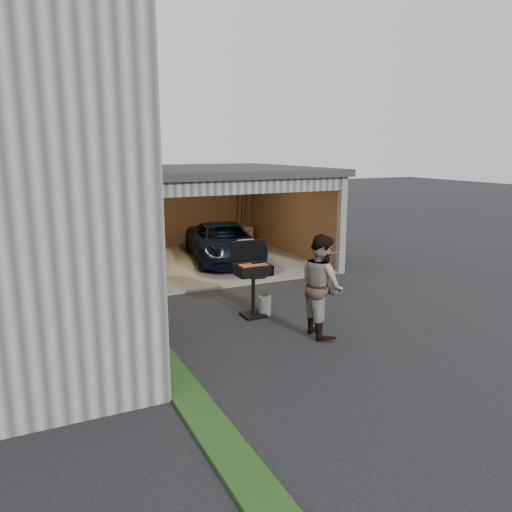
# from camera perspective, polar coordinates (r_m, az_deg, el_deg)

# --- Properties ---
(ground) EXTENTS (80.00, 80.00, 0.00)m
(ground) POSITION_cam_1_polar(r_m,az_deg,el_deg) (9.46, 2.56, -9.23)
(ground) COLOR black
(ground) RESTS_ON ground
(groundcover_strip) EXTENTS (0.50, 8.00, 0.06)m
(groundcover_strip) POSITION_cam_1_polar(r_m,az_deg,el_deg) (7.80, -8.91, -13.98)
(groundcover_strip) COLOR #193814
(groundcover_strip) RESTS_ON ground
(garage) EXTENTS (6.80, 6.30, 2.90)m
(garage) POSITION_cam_1_polar(r_m,az_deg,el_deg) (15.43, -6.97, 6.23)
(garage) COLOR #605E59
(garage) RESTS_ON ground
(minivan) EXTENTS (2.62, 4.41, 1.15)m
(minivan) POSITION_cam_1_polar(r_m,az_deg,el_deg) (15.31, -3.67, 1.35)
(minivan) COLOR black
(minivan) RESTS_ON ground
(woman) EXTENTS (0.54, 0.64, 1.49)m
(woman) POSITION_cam_1_polar(r_m,az_deg,el_deg) (9.30, -11.66, -5.00)
(woman) COLOR #9AADC2
(woman) RESTS_ON ground
(man) EXTENTS (0.84, 1.02, 1.92)m
(man) POSITION_cam_1_polar(r_m,az_deg,el_deg) (9.38, 7.50, -3.31)
(man) COLOR #513720
(man) RESTS_ON ground
(bbq_grill) EXTENTS (0.71, 0.62, 1.58)m
(bbq_grill) POSITION_cam_1_polar(r_m,az_deg,el_deg) (10.32, -0.41, -1.89)
(bbq_grill) COLOR black
(bbq_grill) RESTS_ON ground
(propane_tank) EXTENTS (0.34, 0.34, 0.40)m
(propane_tank) POSITION_cam_1_polar(r_m,az_deg,el_deg) (10.60, 1.01, -5.65)
(propane_tank) COLOR beige
(propane_tank) RESTS_ON ground
(plywood_panel) EXTENTS (0.23, 0.82, 0.91)m
(plywood_panel) POSITION_cam_1_polar(r_m,az_deg,el_deg) (9.61, -13.77, -6.35)
(plywood_panel) COLOR #51361C
(plywood_panel) RESTS_ON ground
(hand_truck) EXTENTS (0.44, 0.36, 1.01)m
(hand_truck) POSITION_cam_1_polar(r_m,az_deg,el_deg) (12.33, 8.98, -3.27)
(hand_truck) COLOR slate
(hand_truck) RESTS_ON ground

